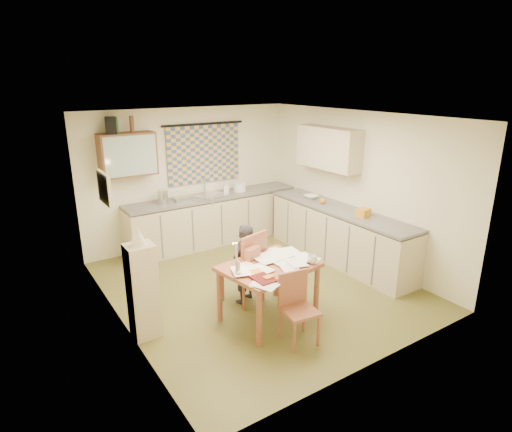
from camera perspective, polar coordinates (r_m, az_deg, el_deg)
floor at (r=6.55m, az=0.08°, el=-9.30°), size 4.00×4.50×0.02m
ceiling at (r=5.84m, az=0.10°, el=13.27°), size 4.00×4.50×0.02m
wall_back at (r=8.00m, az=-8.89°, el=5.17°), size 4.00×0.02×2.50m
wall_front at (r=4.48m, az=16.30°, el=-5.62°), size 4.00×0.02×2.50m
wall_left at (r=5.30m, az=-18.40°, el=-2.13°), size 0.02×4.50×2.50m
wall_right at (r=7.34m, az=13.34°, el=3.75°), size 0.02×4.50×2.50m
window_blind at (r=8.01m, az=-6.94°, el=8.19°), size 1.45×0.03×1.05m
curtain_rod at (r=7.92m, az=-7.03°, el=12.10°), size 1.60×0.04×0.04m
wall_cabinet at (r=7.34m, az=-16.75°, el=7.87°), size 0.90×0.34×0.70m
wall_cabinet_glass at (r=7.17m, az=-16.34°, el=7.70°), size 0.84×0.02×0.64m
upper_cabinet_right at (r=7.48m, az=9.64°, el=8.94°), size 0.34×1.30×0.70m
framed_print at (r=5.55m, az=-19.57°, el=3.51°), size 0.04×0.50×0.40m
print_canvas at (r=5.56m, az=-19.32°, el=3.55°), size 0.01×0.42×0.32m
counter_back at (r=8.08m, az=-5.62°, el=-0.45°), size 3.30×0.62×0.92m
counter_right at (r=7.38m, az=11.01°, el=-2.50°), size 0.62×2.95×0.92m
stove at (r=6.88m, az=15.66°, el=-4.54°), size 0.56×0.56×0.87m
sink at (r=7.94m, az=-5.84°, el=2.46°), size 0.68×0.62×0.10m
tap at (r=8.03m, az=-6.87°, el=3.91°), size 0.04×0.04×0.28m
dish_rack at (r=7.69m, az=-9.66°, el=2.31°), size 0.38×0.33×0.06m
kettle at (r=7.53m, az=-12.33°, el=2.53°), size 0.20×0.20×0.24m
mixing_bowl at (r=8.19m, az=-2.18°, el=3.88°), size 0.26×0.26×0.16m
soap_bottle at (r=8.10m, az=-4.01°, el=3.86°), size 0.16×0.16×0.21m
bowl at (r=7.76m, az=7.37°, el=2.55°), size 0.25×0.25×0.06m
orange_bag at (r=6.89m, az=14.13°, el=0.45°), size 0.25×0.20×0.12m
fruit_orange at (r=7.46m, az=8.87°, el=2.03°), size 0.10×0.10×0.10m
speaker at (r=7.21m, az=-18.80°, el=11.39°), size 0.20×0.23×0.26m
bottle_green at (r=7.23m, az=-18.17°, el=11.46°), size 0.07×0.07×0.26m
bottle_brown at (r=7.31m, az=-16.23°, el=11.69°), size 0.09×0.09×0.26m
dining_table at (r=5.56m, az=1.69°, el=-10.02°), size 1.26×1.03×0.75m
chair_far at (r=5.99m, az=-1.59°, el=-8.45°), size 0.57×0.57×1.04m
chair_near at (r=5.19m, az=5.70°, el=-13.83°), size 0.43×0.43×0.84m
person at (r=5.88m, az=-1.63°, el=-6.37°), size 0.61×0.58×1.13m
shelf_stand at (r=5.28m, az=-14.86°, el=-9.68°), size 0.32×0.30×1.18m
lampshade at (r=5.01m, az=-15.48°, el=-2.56°), size 0.20×0.20×0.22m
letter_rack at (r=5.53m, az=-0.50°, el=-5.02°), size 0.24×0.17×0.16m
mug at (r=5.47m, az=7.47°, el=-5.77°), size 0.22×0.22×0.10m
magazine at (r=4.95m, az=-0.06°, el=-8.74°), size 0.23×0.30×0.03m
book at (r=5.10m, az=-0.86°, el=-7.93°), size 0.24×0.29×0.02m
orange_box at (r=5.02m, az=1.69°, el=-8.24°), size 0.13×0.10×0.04m
eyeglasses at (r=5.29m, az=5.32°, el=-7.05°), size 0.13×0.06×0.02m
candle_holder at (r=5.09m, az=-2.43°, el=-6.99°), size 0.06×0.06×0.18m
candle at (r=5.04m, az=-2.63°, el=-4.77°), size 0.02×0.02×0.22m
candle_flame at (r=4.95m, az=-3.06°, el=-3.71°), size 0.02×0.02×0.02m
papers at (r=5.45m, az=3.25°, el=-6.10°), size 1.25×1.05×0.03m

